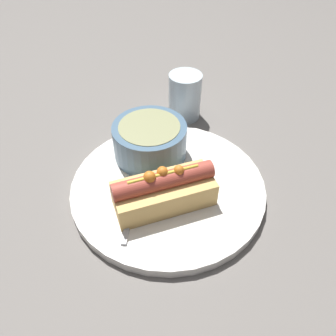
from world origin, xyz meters
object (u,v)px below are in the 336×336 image
at_px(soup_bowl, 150,139).
at_px(spoon, 136,180).
at_px(drinking_glass, 185,96).
at_px(hot_dog, 164,190).

relative_size(soup_bowl, spoon, 0.76).
bearing_deg(soup_bowl, drinking_glass, 52.82).
bearing_deg(soup_bowl, spoon, -118.93).
bearing_deg(spoon, soup_bowl, -12.01).
bearing_deg(spoon, hot_dog, -129.40).
relative_size(hot_dog, soup_bowl, 1.24).
bearing_deg(drinking_glass, soup_bowl, -127.18).
height_order(hot_dog, drinking_glass, drinking_glass).
bearing_deg(hot_dog, drinking_glass, 61.46).
xyz_separation_m(hot_dog, soup_bowl, (0.00, 0.11, 0.00)).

